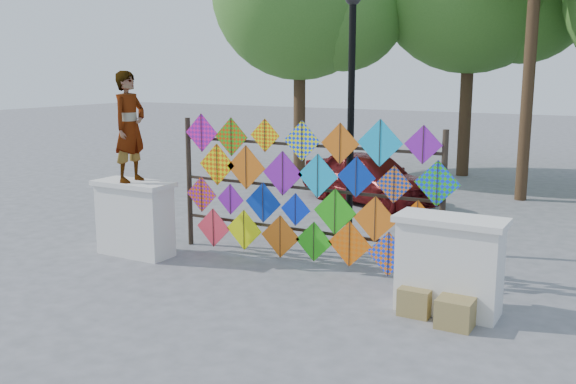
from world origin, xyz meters
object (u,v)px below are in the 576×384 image
(kite_rack, at_px, (304,192))
(sedan, at_px, (370,177))
(lamppost, at_px, (351,96))
(vendor_woman, at_px, (130,127))

(kite_rack, bearing_deg, sedan, 100.69)
(lamppost, bearing_deg, sedan, 107.18)
(vendor_woman, xyz_separation_m, lamppost, (3.02, 2.20, 0.49))
(kite_rack, xyz_separation_m, lamppost, (0.22, 1.27, 1.48))
(sedan, height_order, lamppost, lamppost)
(kite_rack, height_order, lamppost, lamppost)
(sedan, relative_size, lamppost, 0.82)
(lamppost, bearing_deg, vendor_woman, -143.95)
(kite_rack, xyz_separation_m, sedan, (-0.96, 5.11, -0.59))
(vendor_woman, bearing_deg, kite_rack, -73.23)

